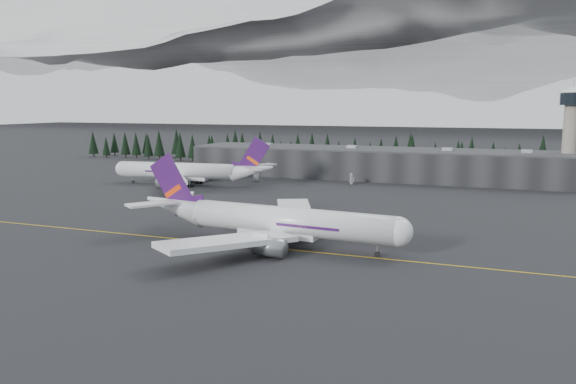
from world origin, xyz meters
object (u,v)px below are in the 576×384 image
at_px(terminal, 374,163).
at_px(gse_vehicle_b, 352,183).
at_px(jet_main, 267,220).
at_px(jet_parked, 191,171).
at_px(gse_vehicle_a, 257,180).
at_px(control_tower, 571,125).

distance_m(terminal, gse_vehicle_b, 24.92).
distance_m(jet_main, jet_parked, 98.99).
bearing_deg(jet_parked, gse_vehicle_b, -163.85).
relative_size(gse_vehicle_a, gse_vehicle_b, 1.16).
xyz_separation_m(terminal, jet_main, (2.09, -123.75, -0.75)).
xyz_separation_m(terminal, gse_vehicle_b, (-3.75, -24.01, -5.53)).
relative_size(terminal, gse_vehicle_a, 30.66).
height_order(jet_parked, gse_vehicle_b, jet_parked).
bearing_deg(jet_parked, jet_main, 123.81).
height_order(terminal, gse_vehicle_b, terminal).
height_order(control_tower, gse_vehicle_a, control_tower).
xyz_separation_m(jet_main, jet_parked, (-63.97, 75.54, -0.06)).
relative_size(terminal, gse_vehicle_b, 35.50).
bearing_deg(control_tower, terminal, -177.71).
distance_m(terminal, jet_main, 123.77).
bearing_deg(jet_parked, gse_vehicle_a, -142.72).
relative_size(control_tower, jet_parked, 0.57).
bearing_deg(gse_vehicle_b, jet_parked, -99.39).
relative_size(jet_main, gse_vehicle_b, 14.84).
distance_m(control_tower, jet_parked, 147.24).
height_order(jet_main, jet_parked, jet_main).
bearing_deg(terminal, gse_vehicle_b, -98.88).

